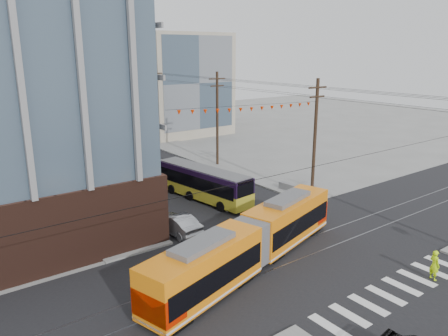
# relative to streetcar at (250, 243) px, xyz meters

# --- Properties ---
(ground) EXTENTS (160.00, 160.00, 0.00)m
(ground) POSITION_rel_streetcar_xyz_m (4.75, -4.16, -1.68)
(ground) COLOR slate
(bg_bldg_ne_near) EXTENTS (14.00, 14.00, 16.00)m
(bg_bldg_ne_near) POSITION_rel_streetcar_xyz_m (20.75, 43.84, 6.32)
(bg_bldg_ne_near) COLOR gray
(bg_bldg_ne_near) RESTS_ON ground
(bg_bldg_ne_far) EXTENTS (16.00, 16.00, 14.00)m
(bg_bldg_ne_far) POSITION_rel_streetcar_xyz_m (22.75, 63.84, 5.32)
(bg_bldg_ne_far) COLOR #8C99A5
(bg_bldg_ne_far) RESTS_ON ground
(utility_pole_far) EXTENTS (0.30, 0.30, 11.00)m
(utility_pole_far) POSITION_rel_streetcar_xyz_m (13.25, 51.84, 3.82)
(utility_pole_far) COLOR black
(utility_pole_far) RESTS_ON ground
(streetcar) EXTENTS (17.42, 7.10, 3.35)m
(streetcar) POSITION_rel_streetcar_xyz_m (0.00, 0.00, 0.00)
(streetcar) COLOR orange
(streetcar) RESTS_ON ground
(city_bus) EXTENTS (3.81, 10.98, 3.05)m
(city_bus) POSITION_rel_streetcar_xyz_m (5.00, 12.78, -0.15)
(city_bus) COLOR black
(city_bus) RESTS_ON ground
(parked_car_silver) EXTENTS (1.90, 4.73, 1.53)m
(parked_car_silver) POSITION_rel_streetcar_xyz_m (-0.98, 7.36, -0.91)
(parked_car_silver) COLOR gray
(parked_car_silver) RESTS_ON ground
(parked_car_white) EXTENTS (2.83, 5.11, 1.40)m
(parked_car_white) POSITION_rel_streetcar_xyz_m (-0.58, 14.08, -0.98)
(parked_car_white) COLOR silver
(parked_car_white) RESTS_ON ground
(parked_car_grey) EXTENTS (2.50, 4.87, 1.32)m
(parked_car_grey) POSITION_rel_streetcar_xyz_m (-0.22, 19.78, -1.02)
(parked_car_grey) COLOR #4F5055
(parked_car_grey) RESTS_ON ground
(pedestrian) EXTENTS (0.62, 0.79, 1.89)m
(pedestrian) POSITION_rel_streetcar_xyz_m (7.82, -7.80, -0.73)
(pedestrian) COLOR #C7FF0D
(pedestrian) RESTS_ON ground
(jersey_barrier) EXTENTS (1.30, 4.08, 0.80)m
(jersey_barrier) POSITION_rel_streetcar_xyz_m (13.05, 8.59, -1.28)
(jersey_barrier) COLOR slate
(jersey_barrier) RESTS_ON ground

